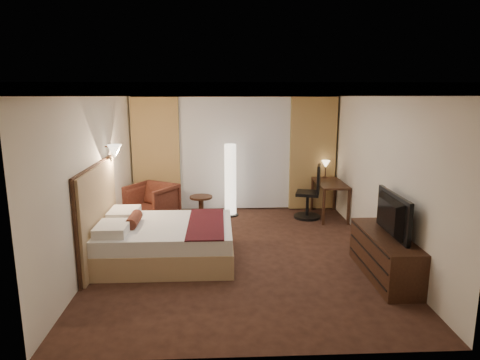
{
  "coord_description": "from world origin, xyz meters",
  "views": [
    {
      "loc": [
        -0.34,
        -6.57,
        2.65
      ],
      "look_at": [
        0.0,
        0.4,
        1.15
      ],
      "focal_mm": 32.0,
      "sensor_mm": 36.0,
      "label": 1
    }
  ],
  "objects_px": {
    "floor_lamp": "(230,180)",
    "office_chair": "(308,191)",
    "side_table": "(201,208)",
    "desk": "(329,199)",
    "dresser": "(385,256)",
    "bed": "(167,242)",
    "television": "(386,213)",
    "armchair": "(151,202)"
  },
  "relations": [
    {
      "from": "floor_lamp",
      "to": "office_chair",
      "type": "bearing_deg",
      "value": -8.88
    },
    {
      "from": "side_table",
      "to": "desk",
      "type": "bearing_deg",
      "value": 2.57
    },
    {
      "from": "office_chair",
      "to": "dresser",
      "type": "height_order",
      "value": "office_chair"
    },
    {
      "from": "bed",
      "to": "television",
      "type": "relative_size",
      "value": 1.87
    },
    {
      "from": "side_table",
      "to": "office_chair",
      "type": "xyz_separation_m",
      "value": [
        2.2,
        0.07,
        0.31
      ]
    },
    {
      "from": "armchair",
      "to": "office_chair",
      "type": "distance_m",
      "value": 3.2
    },
    {
      "from": "television",
      "to": "floor_lamp",
      "type": "bearing_deg",
      "value": 34.09
    },
    {
      "from": "armchair",
      "to": "desk",
      "type": "bearing_deg",
      "value": 34.57
    },
    {
      "from": "armchair",
      "to": "television",
      "type": "height_order",
      "value": "television"
    },
    {
      "from": "office_chair",
      "to": "television",
      "type": "distance_m",
      "value": 2.95
    },
    {
      "from": "armchair",
      "to": "floor_lamp",
      "type": "height_order",
      "value": "floor_lamp"
    },
    {
      "from": "dresser",
      "to": "armchair",
      "type": "bearing_deg",
      "value": 143.8
    },
    {
      "from": "bed",
      "to": "office_chair",
      "type": "relative_size",
      "value": 1.8
    },
    {
      "from": "armchair",
      "to": "side_table",
      "type": "relative_size",
      "value": 1.71
    },
    {
      "from": "bed",
      "to": "side_table",
      "type": "xyz_separation_m",
      "value": [
        0.45,
        2.05,
        -0.04
      ]
    },
    {
      "from": "bed",
      "to": "office_chair",
      "type": "height_order",
      "value": "office_chair"
    },
    {
      "from": "armchair",
      "to": "side_table",
      "type": "bearing_deg",
      "value": 36.69
    },
    {
      "from": "side_table",
      "to": "floor_lamp",
      "type": "xyz_separation_m",
      "value": [
        0.61,
        0.32,
        0.52
      ]
    },
    {
      "from": "bed",
      "to": "dresser",
      "type": "xyz_separation_m",
      "value": [
        3.17,
        -0.76,
        0.02
      ]
    },
    {
      "from": "desk",
      "to": "floor_lamp",
      "type": "bearing_deg",
      "value": 174.5
    },
    {
      "from": "armchair",
      "to": "side_table",
      "type": "xyz_separation_m",
      "value": [
        0.99,
        0.09,
        -0.18
      ]
    },
    {
      "from": "armchair",
      "to": "dresser",
      "type": "relative_size",
      "value": 0.54
    },
    {
      "from": "office_chair",
      "to": "desk",
      "type": "bearing_deg",
      "value": 21.98
    },
    {
      "from": "office_chair",
      "to": "dresser",
      "type": "xyz_separation_m",
      "value": [
        0.52,
        -2.88,
        -0.25
      ]
    },
    {
      "from": "dresser",
      "to": "television",
      "type": "relative_size",
      "value": 1.49
    },
    {
      "from": "television",
      "to": "dresser",
      "type": "bearing_deg",
      "value": -89.6
    },
    {
      "from": "armchair",
      "to": "dresser",
      "type": "bearing_deg",
      "value": -4.98
    },
    {
      "from": "side_table",
      "to": "desk",
      "type": "relative_size",
      "value": 0.44
    },
    {
      "from": "bed",
      "to": "desk",
      "type": "relative_size",
      "value": 1.75
    },
    {
      "from": "desk",
      "to": "office_chair",
      "type": "xyz_separation_m",
      "value": [
        -0.47,
        -0.05,
        0.19
      ]
    },
    {
      "from": "floor_lamp",
      "to": "desk",
      "type": "xyz_separation_m",
      "value": [
        2.07,
        -0.2,
        -0.4
      ]
    },
    {
      "from": "office_chair",
      "to": "television",
      "type": "relative_size",
      "value": 1.04
    },
    {
      "from": "desk",
      "to": "television",
      "type": "height_order",
      "value": "television"
    },
    {
      "from": "dresser",
      "to": "television",
      "type": "xyz_separation_m",
      "value": [
        -0.03,
        0.0,
        0.63
      ]
    },
    {
      "from": "side_table",
      "to": "dresser",
      "type": "relative_size",
      "value": 0.31
    },
    {
      "from": "bed",
      "to": "floor_lamp",
      "type": "height_order",
      "value": "floor_lamp"
    },
    {
      "from": "desk",
      "to": "armchair",
      "type": "bearing_deg",
      "value": -176.65
    },
    {
      "from": "armchair",
      "to": "floor_lamp",
      "type": "bearing_deg",
      "value": 45.76
    },
    {
      "from": "desk",
      "to": "television",
      "type": "xyz_separation_m",
      "value": [
        0.02,
        -2.93,
        0.57
      ]
    },
    {
      "from": "dresser",
      "to": "bed",
      "type": "bearing_deg",
      "value": 166.57
    },
    {
      "from": "armchair",
      "to": "bed",
      "type": "bearing_deg",
      "value": -43.34
    },
    {
      "from": "desk",
      "to": "television",
      "type": "relative_size",
      "value": 1.07
    }
  ]
}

